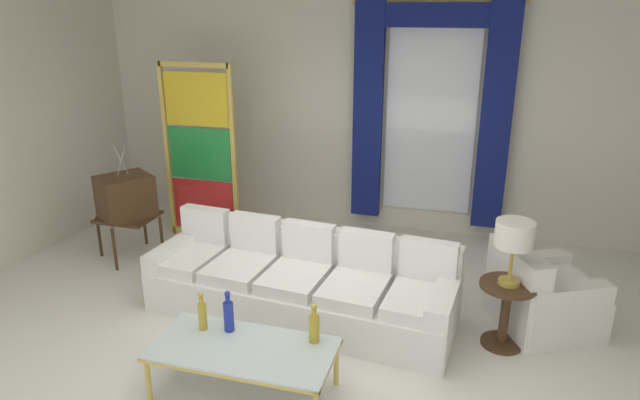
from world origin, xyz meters
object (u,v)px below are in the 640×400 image
at_px(armchair_white, 540,299).
at_px(table_lamp_brass, 514,237).
at_px(couch_white_long, 302,283).
at_px(peacock_figurine, 214,238).
at_px(coffee_table, 243,351).
at_px(bottle_blue_decanter, 314,327).
at_px(bottle_crystal_tall, 202,315).
at_px(vintage_tv, 126,198).
at_px(bottle_amber_squat, 229,315).
at_px(round_side_table, 505,309).
at_px(stained_glass_divider, 200,157).

height_order(armchair_white, table_lamp_brass, table_lamp_brass).
bearing_deg(couch_white_long, peacock_figurine, 145.98).
relative_size(couch_white_long, coffee_table, 2.17).
bearing_deg(bottle_blue_decanter, coffee_table, -156.03).
height_order(bottle_crystal_tall, vintage_tv, vintage_tv).
bearing_deg(coffee_table, bottle_amber_squat, 136.59).
distance_m(round_side_table, table_lamp_brass, 0.67).
height_order(couch_white_long, table_lamp_brass, table_lamp_brass).
bearing_deg(bottle_amber_squat, peacock_figurine, 119.40).
bearing_deg(couch_white_long, bottle_amber_squat, -102.95).
bearing_deg(bottle_crystal_tall, bottle_amber_squat, 11.54).
bearing_deg(bottle_blue_decanter, stained_glass_divider, 131.46).
distance_m(bottle_blue_decanter, vintage_tv, 3.26).
height_order(couch_white_long, bottle_blue_decanter, couch_white_long).
distance_m(coffee_table, bottle_blue_decanter, 0.56).
bearing_deg(vintage_tv, peacock_figurine, 17.65).
bearing_deg(stained_glass_divider, round_side_table, -22.31).
relative_size(bottle_crystal_tall, vintage_tv, 0.24).
bearing_deg(bottle_crystal_tall, vintage_tv, 136.43).
distance_m(armchair_white, peacock_figurine, 3.63).
bearing_deg(stained_glass_divider, coffee_table, -57.74).
distance_m(stained_glass_divider, round_side_table, 3.99).
xyz_separation_m(bottle_blue_decanter, armchair_white, (1.74, 1.41, -0.25)).
distance_m(bottle_blue_decanter, bottle_amber_squat, 0.69).
height_order(vintage_tv, round_side_table, vintage_tv).
height_order(couch_white_long, bottle_crystal_tall, couch_white_long).
bearing_deg(couch_white_long, bottle_blue_decanter, -67.74).
relative_size(couch_white_long, round_side_table, 5.02).
distance_m(couch_white_long, bottle_blue_decanter, 1.17).
xyz_separation_m(vintage_tv, armchair_white, (4.51, -0.30, -0.44)).
height_order(bottle_blue_decanter, table_lamp_brass, table_lamp_brass).
relative_size(stained_glass_divider, peacock_figurine, 3.67).
bearing_deg(peacock_figurine, coffee_table, -58.86).
bearing_deg(bottle_blue_decanter, couch_white_long, 112.26).
bearing_deg(round_side_table, peacock_figurine, 162.96).
relative_size(peacock_figurine, table_lamp_brass, 1.05).
relative_size(bottle_amber_squat, round_side_table, 0.58).
height_order(couch_white_long, peacock_figurine, couch_white_long).
bearing_deg(armchair_white, bottle_crystal_tall, -150.53).
distance_m(bottle_crystal_tall, peacock_figurine, 2.31).
relative_size(bottle_amber_squat, peacock_figurine, 0.58).
bearing_deg(bottle_crystal_tall, stained_glass_divider, 117.07).
distance_m(bottle_blue_decanter, round_side_table, 1.75).
distance_m(stained_glass_divider, table_lamp_brass, 3.92).
bearing_deg(couch_white_long, table_lamp_brass, -1.61).
distance_m(bottle_blue_decanter, peacock_figurine, 2.74).
height_order(vintage_tv, armchair_white, vintage_tv).
distance_m(bottle_amber_squat, peacock_figurine, 2.37).
height_order(bottle_blue_decanter, armchair_white, armchair_white).
distance_m(stained_glass_divider, peacock_figurine, 1.04).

